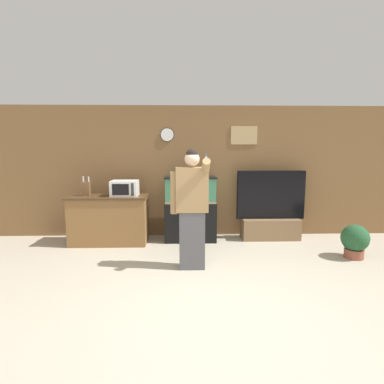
% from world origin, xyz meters
% --- Properties ---
extents(ground_plane, '(18.00, 18.00, 0.00)m').
position_xyz_m(ground_plane, '(0.00, 0.00, 0.00)').
color(ground_plane, '#B2A893').
extents(wall_back_paneled, '(10.00, 0.08, 2.60)m').
position_xyz_m(wall_back_paneled, '(0.00, 2.74, 1.30)').
color(wall_back_paneled, brown).
rests_on(wall_back_paneled, ground_plane).
extents(counter_island, '(1.43, 0.60, 0.90)m').
position_xyz_m(counter_island, '(-1.75, 2.18, 0.45)').
color(counter_island, brown).
rests_on(counter_island, ground_plane).
extents(microwave, '(0.48, 0.39, 0.28)m').
position_xyz_m(microwave, '(-1.44, 2.18, 1.04)').
color(microwave, white).
rests_on(microwave, counter_island).
extents(knife_block, '(0.14, 0.10, 0.35)m').
position_xyz_m(knife_block, '(-2.16, 2.22, 1.03)').
color(knife_block, brown).
rests_on(knife_block, counter_island).
extents(aquarium_on_stand, '(0.97, 0.49, 1.24)m').
position_xyz_m(aquarium_on_stand, '(-0.23, 2.34, 0.62)').
color(aquarium_on_stand, black).
rests_on(aquarium_on_stand, ground_plane).
extents(tv_on_stand, '(1.34, 0.40, 1.34)m').
position_xyz_m(tv_on_stand, '(1.34, 2.39, 0.39)').
color(tv_on_stand, brown).
rests_on(tv_on_stand, ground_plane).
extents(person_standing, '(0.55, 0.42, 1.75)m').
position_xyz_m(person_standing, '(-0.25, 0.94, 0.91)').
color(person_standing, '#515156').
rests_on(person_standing, ground_plane).
extents(potted_plant, '(0.43, 0.43, 0.55)m').
position_xyz_m(potted_plant, '(2.39, 1.29, 0.30)').
color(potted_plant, brown).
rests_on(potted_plant, ground_plane).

